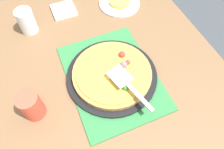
% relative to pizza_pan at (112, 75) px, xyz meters
% --- Properties ---
extents(ground_plane, '(8.00, 8.00, 0.00)m').
position_rel_pizza_pan_xyz_m(ground_plane, '(0.00, 0.00, -0.76)').
color(ground_plane, '#3D4247').
extents(dining_table, '(1.40, 1.00, 0.75)m').
position_rel_pizza_pan_xyz_m(dining_table, '(0.00, 0.00, -0.12)').
color(dining_table, brown).
rests_on(dining_table, ground_plane).
extents(placemat, '(0.48, 0.36, 0.01)m').
position_rel_pizza_pan_xyz_m(placemat, '(0.00, 0.00, -0.01)').
color(placemat, '#2D753D').
rests_on(placemat, dining_table).
extents(pizza_pan, '(0.38, 0.38, 0.01)m').
position_rel_pizza_pan_xyz_m(pizza_pan, '(0.00, 0.00, 0.00)').
color(pizza_pan, black).
rests_on(pizza_pan, placemat).
extents(pizza, '(0.33, 0.33, 0.05)m').
position_rel_pizza_pan_xyz_m(pizza, '(-0.00, -0.00, 0.02)').
color(pizza, '#B78442').
rests_on(pizza, pizza_pan).
extents(plate_near_left, '(0.22, 0.22, 0.01)m').
position_rel_pizza_pan_xyz_m(plate_near_left, '(0.42, -0.22, -0.01)').
color(plate_near_left, white).
rests_on(plate_near_left, dining_table).
extents(served_slice_left, '(0.11, 0.11, 0.02)m').
position_rel_pizza_pan_xyz_m(served_slice_left, '(0.42, -0.22, 0.01)').
color(served_slice_left, '#EAB747').
rests_on(served_slice_left, plate_near_left).
extents(cup_near, '(0.08, 0.08, 0.12)m').
position_rel_pizza_pan_xyz_m(cup_near, '(-0.04, 0.33, 0.05)').
color(cup_near, '#E04C38').
rests_on(cup_near, dining_table).
extents(cup_far, '(0.08, 0.08, 0.12)m').
position_rel_pizza_pan_xyz_m(cup_far, '(0.41, 0.27, 0.05)').
color(cup_far, white).
rests_on(cup_far, dining_table).
extents(pizza_server, '(0.23, 0.10, 0.01)m').
position_rel_pizza_pan_xyz_m(pizza_server, '(-0.09, -0.03, 0.06)').
color(pizza_server, silver).
rests_on(pizza_server, pizza).
extents(napkin_stack, '(0.12, 0.12, 0.02)m').
position_rel_pizza_pan_xyz_m(napkin_stack, '(0.48, 0.08, -0.01)').
color(napkin_stack, white).
rests_on(napkin_stack, dining_table).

